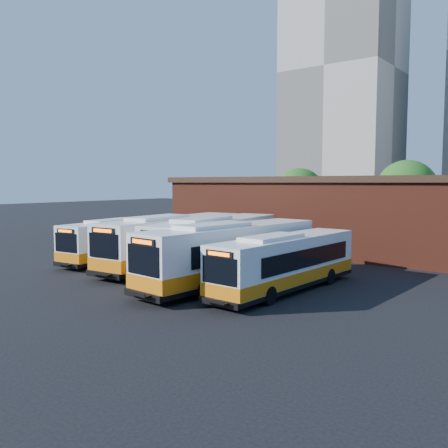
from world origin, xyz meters
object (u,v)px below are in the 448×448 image
Objects in this scene: bus_mideast at (232,256)px; transit_worker at (161,280)px; bus_midwest at (215,246)px; bus_east at (286,265)px; bus_farwest at (125,241)px; bus_west at (173,243)px.

transit_worker is (-1.24, -4.54, -0.80)m from bus_mideast.
bus_midwest is 4.30m from bus_mideast.
bus_midwest reaches higher than bus_mideast.
bus_midwest is 7.04m from bus_east.
bus_mideast is at bearing -46.26° from bus_midwest.
transit_worker is at bearing -38.32° from bus_farwest.
bus_farwest is 5.00m from bus_west.
bus_west is 7.04m from bus_mideast.
bus_farwest is 15.12m from bus_east.
bus_farwest is 6.95× the size of transit_worker.
bus_west is 8.68m from transit_worker.
transit_worker is at bearing -100.33° from bus_mideast.
bus_west is at bearing 167.21° from bus_mideast.
bus_west is at bearing -178.26° from bus_midwest.
bus_midwest is 1.01× the size of bus_mideast.
bus_mideast is at bearing -16.13° from bus_farwest.
bus_midwest is at bearing -0.81° from transit_worker.
bus_west is at bearing 22.20° from transit_worker.
bus_midwest reaches higher than bus_farwest.
bus_west is 7.98× the size of transit_worker.
bus_midwest is (3.36, 0.54, 0.01)m from bus_west.
bus_farwest is 12.43m from transit_worker.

